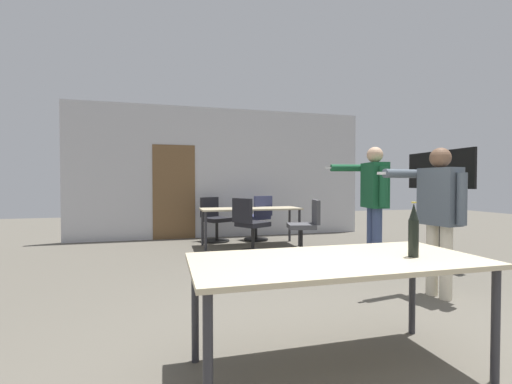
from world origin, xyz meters
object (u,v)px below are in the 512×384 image
person_right_polo (439,207)px  beer_bottle (414,231)px  office_chair_near_pushed (258,219)px  office_chair_side_rolled (306,228)px  tv_screen (439,190)px  office_chair_far_left (250,227)px  person_left_plaid (374,194)px  office_chair_far_right (215,221)px

person_right_polo → beer_bottle: person_right_polo is taller
person_right_polo → office_chair_near_pushed: bearing=4.2°
person_right_polo → office_chair_side_rolled: (-0.42, 2.57, -0.53)m
tv_screen → person_right_polo: tv_screen is taller
office_chair_near_pushed → beer_bottle: size_ratio=2.67×
office_chair_far_left → office_chair_near_pushed: bearing=127.4°
person_left_plaid → office_chair_near_pushed: person_left_plaid is taller
tv_screen → office_chair_far_left: bearing=-117.8°
office_chair_far_right → office_chair_side_rolled: (1.38, -1.58, 0.00)m
person_right_polo → office_chair_far_right: person_right_polo is taller
office_chair_near_pushed → office_chair_side_rolled: 1.50m
person_right_polo → person_left_plaid: 1.49m
person_left_plaid → office_chair_side_rolled: size_ratio=1.90×
office_chair_far_left → beer_bottle: bearing=-29.2°
person_right_polo → office_chair_near_pushed: (-0.90, 3.99, -0.51)m
person_left_plaid → beer_bottle: size_ratio=4.91×
office_chair_far_right → beer_bottle: bearing=68.1°
person_left_plaid → office_chair_far_right: 3.40m
office_chair_far_right → beer_bottle: beer_bottle is taller
beer_bottle → person_left_plaid: bearing=60.9°
office_chair_far_right → person_left_plaid: bearing=99.1°
person_right_polo → office_chair_far_left: size_ratio=1.66×
person_right_polo → beer_bottle: 1.68m
office_chair_near_pushed → person_right_polo: bearing=-98.0°
person_left_plaid → beer_bottle: 2.98m
person_left_plaid → office_chair_side_rolled: (-0.63, 1.09, -0.63)m
person_right_polo → person_left_plaid: bearing=-16.4°
tv_screen → office_chair_side_rolled: tv_screen is taller
office_chair_far_left → office_chair_side_rolled: 0.98m
person_right_polo → office_chair_side_rolled: 2.65m
office_chair_side_rolled → tv_screen: bearing=-113.1°
person_left_plaid → beer_bottle: person_left_plaid is taller
office_chair_far_left → office_chair_side_rolled: office_chair_far_left is taller
tv_screen → person_left_plaid: bearing=-96.5°
beer_bottle → office_chair_side_rolled: bearing=77.4°
person_left_plaid → office_chair_near_pushed: size_ratio=1.84×
person_left_plaid → office_chair_far_left: person_left_plaid is taller
tv_screen → office_chair_near_pushed: 3.47m
office_chair_near_pushed → beer_bottle: beer_bottle is taller
office_chair_far_left → person_right_polo: bearing=-4.5°
office_chair_near_pushed → office_chair_side_rolled: office_chair_near_pushed is taller
office_chair_far_right → beer_bottle: (0.56, -5.27, 0.47)m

